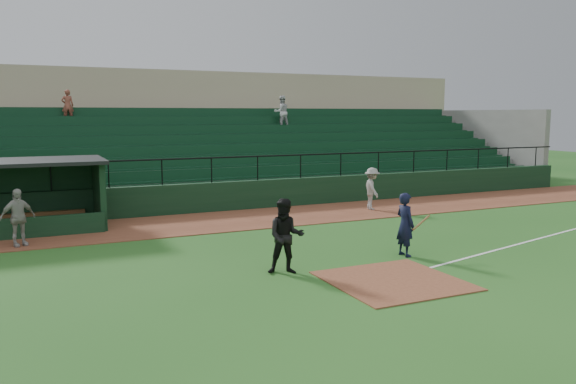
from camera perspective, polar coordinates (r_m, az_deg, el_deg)
name	(u,v)px	position (r m, az deg, el deg)	size (l,w,h in m)	color
ground	(371,271)	(14.71, 8.26, -7.82)	(90.00, 90.00, 0.00)	#255A1D
warning_track	(255,218)	(21.67, -3.33, -2.65)	(40.00, 4.00, 0.03)	brown
home_plate_dirt	(394,281)	(13.91, 10.53, -8.72)	(3.00, 3.00, 0.03)	brown
foul_line	(556,234)	(20.84, 25.20, -3.84)	(18.00, 0.09, 0.01)	white
stadium_structure	(194,147)	(29.40, -9.43, 4.49)	(38.00, 13.08, 6.40)	black
batter_at_plate	(405,224)	(16.20, 11.65, -3.20)	(1.03, 0.70, 1.79)	black
umpire	(286,236)	(14.11, -0.21, -4.47)	(0.92, 0.71, 1.88)	black
runner	(372,189)	(23.72, 8.40, 0.34)	(1.12, 0.64, 1.73)	gray
dugout_player_a	(18,217)	(18.74, -25.43, -2.32)	(1.01, 0.42, 1.73)	#A5A19B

